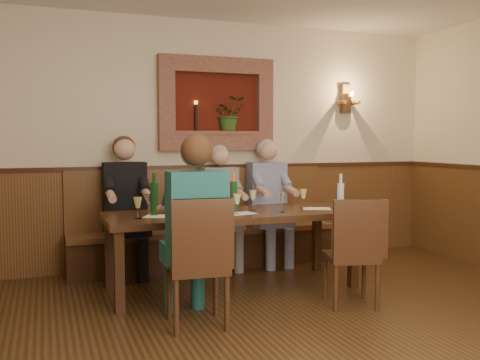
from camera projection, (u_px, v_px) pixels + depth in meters
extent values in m
cube|color=beige|center=(199.00, 143.00, 6.15)|extent=(6.00, 0.04, 2.80)
cube|color=#4E3216|center=(200.00, 217.00, 6.20)|extent=(6.00, 0.04, 1.10)
cube|color=#381E0F|center=(200.00, 167.00, 6.15)|extent=(6.02, 0.06, 0.05)
cube|color=#4E140B|center=(216.00, 104.00, 6.17)|extent=(1.00, 0.02, 0.70)
cube|color=#9D5E50|center=(217.00, 65.00, 6.09)|extent=(1.36, 0.12, 0.18)
cube|color=#9D5E50|center=(217.00, 142.00, 6.16)|extent=(1.36, 0.12, 0.18)
cube|color=#9D5E50|center=(166.00, 103.00, 5.92)|extent=(0.18, 0.12, 0.70)
cube|color=#9D5E50|center=(264.00, 105.00, 6.33)|extent=(0.18, 0.12, 0.70)
cube|color=#9D5E50|center=(217.00, 133.00, 6.15)|extent=(1.00, 0.14, 0.04)
imported|color=#2D511B|center=(229.00, 114.00, 6.19)|extent=(0.35, 0.30, 0.39)
cylinder|color=black|center=(196.00, 118.00, 6.05)|extent=(0.03, 0.03, 0.30)
cylinder|color=#FFBF59|center=(196.00, 102.00, 6.04)|extent=(0.04, 0.04, 0.04)
cube|color=#4E3216|center=(345.00, 99.00, 6.71)|extent=(0.12, 0.08, 0.35)
cylinder|color=#4E3216|center=(341.00, 102.00, 6.62)|extent=(0.05, 0.18, 0.05)
cylinder|color=#4E3216|center=(355.00, 103.00, 6.69)|extent=(0.05, 0.18, 0.05)
cylinder|color=#FFBF59|center=(351.00, 94.00, 6.59)|extent=(0.06, 0.06, 0.06)
cube|color=#392311|center=(232.00, 215.00, 5.12)|extent=(2.40, 0.90, 0.06)
cube|color=#392311|center=(119.00, 272.00, 4.42)|extent=(0.08, 0.08, 0.69)
cube|color=#392311|center=(353.00, 253.00, 5.19)|extent=(0.08, 0.08, 0.69)
cube|color=#392311|center=(109.00, 254.00, 5.11)|extent=(0.08, 0.08, 0.69)
cube|color=#392311|center=(317.00, 239.00, 5.89)|extent=(0.08, 0.08, 0.69)
cube|color=#381E0F|center=(205.00, 250.00, 6.02)|extent=(3.00, 0.40, 0.40)
cube|color=#4E3216|center=(205.00, 231.00, 6.00)|extent=(3.00, 0.45, 0.06)
cube|color=#4E3216|center=(200.00, 197.00, 6.15)|extent=(3.00, 0.06, 0.66)
cube|color=#392311|center=(197.00, 298.00, 4.15)|extent=(0.46, 0.46, 0.43)
cube|color=#392311|center=(197.00, 268.00, 4.13)|extent=(0.48, 0.48, 0.05)
cube|color=#392311|center=(202.00, 235.00, 3.91)|extent=(0.45, 0.08, 0.53)
cube|color=#392311|center=(350.00, 282.00, 4.66)|extent=(0.49, 0.49, 0.40)
cube|color=#392311|center=(351.00, 257.00, 4.64)|extent=(0.51, 0.51, 0.05)
cube|color=#392311|center=(358.00, 229.00, 4.43)|extent=(0.41, 0.15, 0.50)
cube|color=black|center=(128.00, 257.00, 5.56)|extent=(0.44, 0.47, 0.45)
cube|color=black|center=(125.00, 190.00, 5.68)|extent=(0.44, 0.23, 0.58)
sphere|color=#D8A384|center=(125.00, 149.00, 5.61)|extent=(0.22, 0.22, 0.22)
sphere|color=#4C2D19|center=(124.00, 147.00, 5.65)|extent=(0.24, 0.24, 0.24)
cube|color=#5A5652|center=(224.00, 249.00, 5.94)|extent=(0.40, 0.42, 0.45)
cube|color=#5A5652|center=(219.00, 190.00, 6.04)|extent=(0.40, 0.21, 0.53)
sphere|color=#D8A384|center=(220.00, 156.00, 5.98)|extent=(0.20, 0.20, 0.20)
sphere|color=#B2B2B2|center=(219.00, 154.00, 6.02)|extent=(0.22, 0.22, 0.22)
cube|color=navy|center=(272.00, 246.00, 6.13)|extent=(0.43, 0.45, 0.45)
cube|color=navy|center=(267.00, 186.00, 6.24)|extent=(0.43, 0.23, 0.56)
sphere|color=#D8A384|center=(268.00, 151.00, 6.17)|extent=(0.22, 0.22, 0.22)
sphere|color=#B2B2B2|center=(266.00, 149.00, 6.22)|extent=(0.24, 0.24, 0.24)
cube|color=#194858|center=(191.00, 291.00, 4.31)|extent=(0.45, 0.47, 0.45)
cube|color=#194858|center=(197.00, 209.00, 4.09)|extent=(0.45, 0.23, 0.58)
sphere|color=#D8A384|center=(195.00, 153.00, 4.10)|extent=(0.22, 0.22, 0.22)
sphere|color=#4C2D19|center=(197.00, 150.00, 4.05)|extent=(0.24, 0.24, 0.24)
cylinder|color=red|center=(208.00, 203.00, 4.94)|extent=(0.26, 0.26, 0.22)
cylinder|color=#19471E|center=(234.00, 196.00, 5.16)|extent=(0.09, 0.09, 0.29)
cylinder|color=orange|center=(234.00, 177.00, 5.15)|extent=(0.04, 0.04, 0.09)
cylinder|color=#19471E|center=(154.00, 199.00, 4.88)|extent=(0.08, 0.08, 0.30)
cylinder|color=#19471E|center=(154.00, 178.00, 4.87)|extent=(0.03, 0.03, 0.09)
cylinder|color=silver|center=(341.00, 198.00, 5.09)|extent=(0.08, 0.08, 0.28)
cylinder|color=silver|center=(341.00, 179.00, 5.08)|extent=(0.03, 0.03, 0.09)
cube|color=white|center=(161.00, 216.00, 4.81)|extent=(0.36, 0.32, 0.00)
cube|color=white|center=(241.00, 213.00, 5.00)|extent=(0.29, 0.23, 0.00)
cube|color=white|center=(317.00, 208.00, 5.36)|extent=(0.33, 0.29, 0.00)
cube|color=white|center=(215.00, 217.00, 4.77)|extent=(0.30, 0.23, 0.00)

